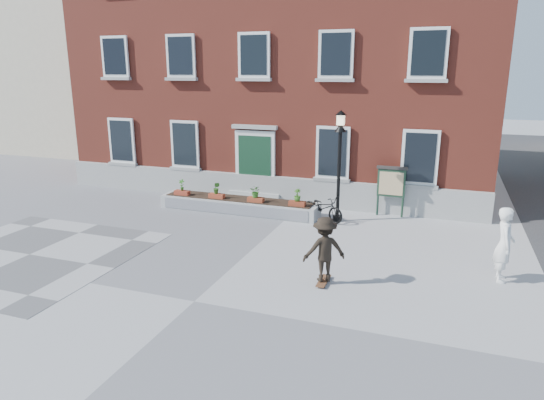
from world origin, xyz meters
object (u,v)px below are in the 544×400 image
at_px(bicycle, 323,208).
at_px(bystander, 504,245).
at_px(lamp_post, 340,151).
at_px(notice_board, 391,183).
at_px(skateboarder, 324,249).

bearing_deg(bicycle, bystander, -95.73).
distance_m(lamp_post, notice_board, 2.45).
relative_size(bicycle, skateboarder, 1.02).
bearing_deg(lamp_post, notice_board, 36.00).
xyz_separation_m(lamp_post, skateboarder, (0.81, -5.31, -1.63)).
distance_m(bystander, lamp_post, 6.40).
relative_size(bystander, lamp_post, 0.50).
bearing_deg(skateboarder, bicycle, 104.26).
xyz_separation_m(notice_board, skateboarder, (-0.88, -6.54, -0.35)).
bearing_deg(lamp_post, skateboarder, -81.29).
xyz_separation_m(bystander, skateboarder, (-4.25, -1.72, -0.07)).
bearing_deg(bystander, lamp_post, 53.21).
relative_size(lamp_post, skateboarder, 2.24).
height_order(bicycle, notice_board, notice_board).
bearing_deg(lamp_post, bystander, -35.39).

